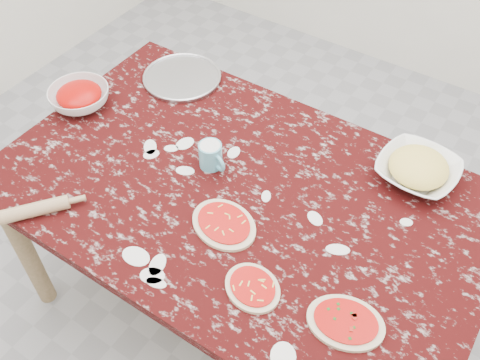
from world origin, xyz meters
name	(u,v)px	position (x,y,z in m)	size (l,w,h in m)	color
ground	(240,306)	(0.00, 0.00, 0.00)	(4.00, 4.00, 0.00)	gray
worktable	(240,207)	(0.00, 0.00, 0.67)	(1.60, 1.00, 0.75)	black
pizza_tray	(182,78)	(-0.52, 0.37, 0.76)	(0.30, 0.30, 0.01)	#B2B2B7
sauce_bowl	(80,97)	(-0.74, 0.03, 0.79)	(0.23, 0.23, 0.07)	white
cheese_bowl	(417,171)	(0.45, 0.37, 0.78)	(0.26, 0.26, 0.06)	white
flour_mug	(211,155)	(-0.14, 0.04, 0.80)	(0.12, 0.08, 0.09)	#5AADC2
pizza_left	(224,224)	(0.04, -0.15, 0.76)	(0.25, 0.22, 0.02)	beige
pizza_mid	(253,288)	(0.23, -0.29, 0.76)	(0.21, 0.19, 0.02)	beige
pizza_right	(346,322)	(0.50, -0.24, 0.76)	(0.24, 0.21, 0.02)	beige
rolling_pin	(32,210)	(-0.48, -0.44, 0.77)	(0.04, 0.04, 0.22)	tan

